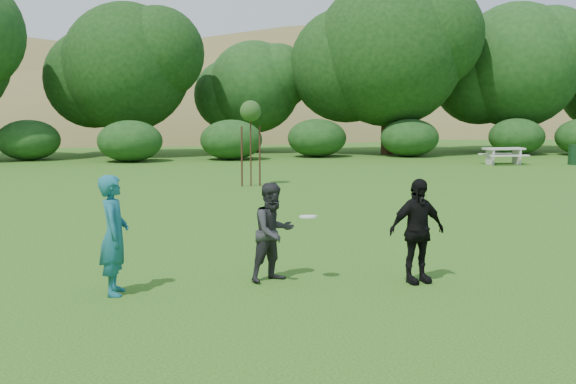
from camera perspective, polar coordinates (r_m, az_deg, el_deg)
name	(u,v)px	position (r m, az deg, el deg)	size (l,w,h in m)	color
ground	(324,291)	(10.67, 2.84, -7.80)	(120.00, 120.00, 0.00)	#19470C
player_teal	(114,235)	(10.58, -13.58, -3.33)	(0.63, 0.41, 1.72)	#185B6C
player_grey	(273,232)	(11.09, -1.16, -3.19)	(0.74, 0.58, 1.53)	#272729
player_black	(417,231)	(11.14, 10.15, -3.04)	(0.94, 0.39, 1.60)	black
trash_can_near	(575,155)	(35.25, 21.73, 2.75)	(0.60, 0.60, 0.90)	#123219
frisbee	(308,217)	(10.93, 1.60, -1.95)	(0.27, 0.27, 0.04)	white
sapling	(251,113)	(24.00, -2.98, 6.22)	(0.70, 0.70, 2.85)	#3A2016
picnic_table	(504,153)	(34.29, 16.68, 2.96)	(1.80, 1.48, 0.76)	#B4B2A6
hillside	(179,240)	(79.89, -8.63, -3.75)	(150.00, 72.00, 52.00)	olive
tree_row	(264,64)	(39.20, -1.93, 10.08)	(53.92, 10.38, 9.62)	#3A2616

